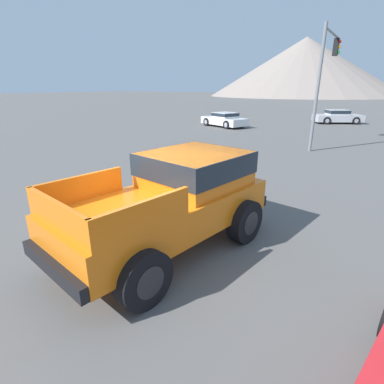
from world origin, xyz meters
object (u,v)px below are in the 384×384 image
(orange_pickup_truck, at_px, (175,197))
(traffic_light_crosswalk, at_px, (327,66))
(parked_car_silver, at_px, (338,116))
(parked_car_white, at_px, (224,119))

(orange_pickup_truck, relative_size, traffic_light_crosswalk, 0.82)
(parked_car_silver, distance_m, traffic_light_crosswalk, 13.40)
(parked_car_silver, height_order, parked_car_white, parked_car_silver)
(orange_pickup_truck, relative_size, parked_car_silver, 1.12)
(traffic_light_crosswalk, bearing_deg, parked_car_silver, 3.36)
(parked_car_silver, xyz_separation_m, traffic_light_crosswalk, (0.76, -12.88, 3.62))
(orange_pickup_truck, bearing_deg, traffic_light_crosswalk, 98.96)
(orange_pickup_truck, height_order, parked_car_white, orange_pickup_truck)
(orange_pickup_truck, distance_m, parked_car_silver, 26.26)
(traffic_light_crosswalk, bearing_deg, parked_car_white, 58.61)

